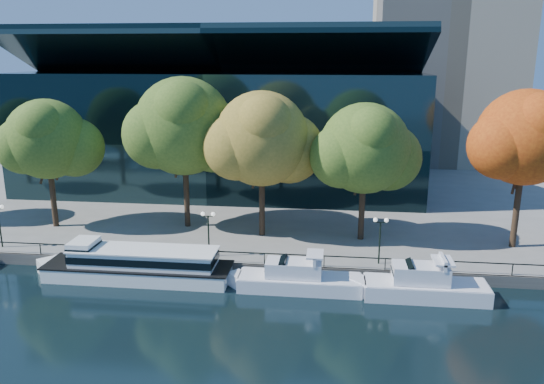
# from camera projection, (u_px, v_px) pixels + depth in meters

# --- Properties ---
(ground) EXTENTS (160.00, 160.00, 0.00)m
(ground) POSITION_uv_depth(u_px,v_px,m) (197.00, 288.00, 42.37)
(ground) COLOR black
(ground) RESTS_ON ground
(promenade) EXTENTS (90.00, 67.08, 1.00)m
(promenade) POSITION_uv_depth(u_px,v_px,m) (260.00, 179.00, 77.21)
(promenade) COLOR slate
(promenade) RESTS_ON ground
(railing) EXTENTS (88.20, 0.08, 0.99)m
(railing) POSITION_uv_depth(u_px,v_px,m) (206.00, 251.00, 45.00)
(railing) COLOR black
(railing) RESTS_ON promenade
(convention_building) EXTENTS (50.00, 24.57, 21.43)m
(convention_building) POSITION_uv_depth(u_px,v_px,m) (226.00, 128.00, 71.23)
(convention_building) COLOR black
(convention_building) RESTS_ON ground
(tour_boat) EXTENTS (16.93, 3.78, 3.21)m
(tour_boat) POSITION_uv_depth(u_px,v_px,m) (133.00, 263.00, 43.86)
(tour_boat) COLOR white
(tour_boat) RESTS_ON ground
(cruiser_near) EXTENTS (10.79, 2.78, 3.13)m
(cruiser_near) POSITION_uv_depth(u_px,v_px,m) (294.00, 278.00, 41.94)
(cruiser_near) COLOR white
(cruiser_near) RESTS_ON ground
(cruiser_far) EXTENTS (10.43, 2.89, 3.41)m
(cruiser_far) POSITION_uv_depth(u_px,v_px,m) (420.00, 285.00, 40.49)
(cruiser_far) COLOR white
(cruiser_far) RESTS_ON ground
(tree_1) EXTENTS (9.91, 8.13, 12.99)m
(tree_1) POSITION_uv_depth(u_px,v_px,m) (48.00, 141.00, 52.32)
(tree_1) COLOR black
(tree_1) RESTS_ON promenade
(tree_2) EXTENTS (12.08, 9.91, 15.13)m
(tree_2) POSITION_uv_depth(u_px,v_px,m) (185.00, 128.00, 52.02)
(tree_2) COLOR black
(tree_2) RESTS_ON promenade
(tree_3) EXTENTS (11.18, 9.16, 13.96)m
(tree_3) POSITION_uv_depth(u_px,v_px,m) (264.00, 141.00, 49.49)
(tree_3) COLOR black
(tree_3) RESTS_ON promenade
(tree_4) EXTENTS (10.47, 8.58, 12.97)m
(tree_4) POSITION_uv_depth(u_px,v_px,m) (366.00, 150.00, 48.56)
(tree_4) COLOR black
(tree_4) RESTS_ON promenade
(tree_5) EXTENTS (10.54, 8.64, 14.33)m
(tree_5) POSITION_uv_depth(u_px,v_px,m) (527.00, 140.00, 46.18)
(tree_5) COLOR black
(tree_5) RESTS_ON promenade
(lamp_1) EXTENTS (1.26, 0.36, 4.03)m
(lamp_1) POSITION_uv_depth(u_px,v_px,m) (208.00, 224.00, 45.70)
(lamp_1) COLOR black
(lamp_1) RESTS_ON promenade
(lamp_2) EXTENTS (1.26, 0.36, 4.03)m
(lamp_2) POSITION_uv_depth(u_px,v_px,m) (380.00, 230.00, 44.04)
(lamp_2) COLOR black
(lamp_2) RESTS_ON promenade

